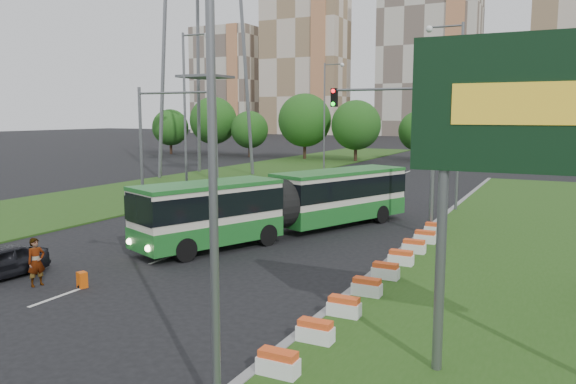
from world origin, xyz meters
The scene contains 18 objects.
ground centered at (0.00, 0.00, 0.00)m, with size 360.00×360.00×0.00m, color black.
grass_median centered at (13.00, 8.00, 0.07)m, with size 14.00×60.00×0.15m, color #264D16.
median_kerb centered at (6.05, 8.00, 0.09)m, with size 0.30×60.00×0.18m, color gray.
left_verge centered at (-18.00, 25.00, 0.05)m, with size 12.00×110.00×0.10m, color #264D16.
lane_markings centered at (-3.00, 20.00, 0.00)m, with size 0.20×100.00×0.01m, color beige, non-canonical shape.
flower_planters centered at (6.70, 0.80, 0.45)m, with size 1.10×18.10×0.60m, color white, non-canonical shape.
billboard centered at (12.25, -6.00, 6.16)m, with size 6.00×0.37×8.00m.
traffic_mast_median centered at (4.78, 10.00, 5.35)m, with size 5.76×0.32×8.00m.
traffic_mast_left centered at (-10.38, 9.00, 5.35)m, with size 5.76×0.32×8.00m.
street_lamps centered at (-3.00, 10.00, 6.00)m, with size 36.00×60.00×12.00m, color slate, non-canonical shape.
tree_line centered at (10.00, 55.00, 4.50)m, with size 120.00×8.00×9.00m, color #1C5416, non-canonical shape.
apartment_tower_west centered at (-65.00, 150.00, 24.00)m, with size 26.00×15.00×48.00m, color beige.
apartment_tower_cwest centered at (-25.00, 150.00, 26.00)m, with size 28.00×15.00×52.00m, color beige.
midrise_west centered at (-95.00, 150.00, 18.00)m, with size 22.00×14.00×36.00m, color beige.
articulated_bus centered at (-0.66, 6.72, 1.68)m, with size 2.60×16.68×2.75m.
car_left_far centered at (-7.52, 14.59, 0.66)m, with size 1.41×4.04×1.33m, color black.
pedestrian centered at (-4.69, -5.32, 0.90)m, with size 0.66×0.43×1.80m, color gray.
shopping_trolley centered at (-3.04, -4.75, 0.29)m, with size 0.34×0.36×0.58m.
Camera 1 is at (12.49, -19.17, 6.27)m, focal length 35.00 mm.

